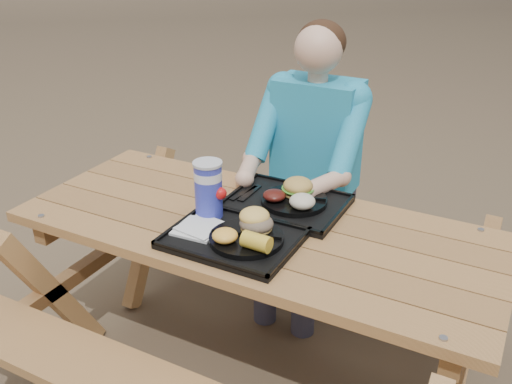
% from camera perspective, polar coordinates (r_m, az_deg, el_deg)
% --- Properties ---
extents(ground, '(60.00, 60.00, 0.00)m').
position_cam_1_polar(ground, '(2.57, -0.00, -17.92)').
color(ground, '#999999').
rests_on(ground, ground).
extents(picnic_table, '(1.80, 1.49, 0.75)m').
position_cam_1_polar(picnic_table, '(2.33, -0.00, -11.24)').
color(picnic_table, '#999999').
rests_on(picnic_table, ground).
extents(tray_near, '(0.45, 0.35, 0.02)m').
position_cam_1_polar(tray_near, '(2.01, -2.27, -4.71)').
color(tray_near, black).
rests_on(tray_near, picnic_table).
extents(tray_far, '(0.45, 0.35, 0.02)m').
position_cam_1_polar(tray_far, '(2.25, 3.01, -1.24)').
color(tray_far, black).
rests_on(tray_far, picnic_table).
extents(plate_near, '(0.26, 0.26, 0.02)m').
position_cam_1_polar(plate_near, '(1.97, -0.96, -4.66)').
color(plate_near, black).
rests_on(plate_near, tray_near).
extents(plate_far, '(0.26, 0.26, 0.02)m').
position_cam_1_polar(plate_far, '(2.23, 3.83, -0.85)').
color(plate_far, black).
rests_on(plate_far, tray_far).
extents(napkin_stack, '(0.16, 0.16, 0.02)m').
position_cam_1_polar(napkin_stack, '(2.05, -5.83, -3.59)').
color(napkin_stack, silver).
rests_on(napkin_stack, tray_near).
extents(soda_cup, '(0.10, 0.10, 0.21)m').
position_cam_1_polar(soda_cup, '(2.10, -4.77, 0.15)').
color(soda_cup, '#151FA4').
rests_on(soda_cup, tray_near).
extents(condiment_bbq, '(0.05, 0.05, 0.03)m').
position_cam_1_polar(condiment_bbq, '(2.09, -0.92, -2.64)').
color(condiment_bbq, black).
rests_on(condiment_bbq, tray_near).
extents(condiment_mustard, '(0.04, 0.04, 0.03)m').
position_cam_1_polar(condiment_mustard, '(2.07, 0.86, -2.91)').
color(condiment_mustard, yellow).
rests_on(condiment_mustard, tray_near).
extents(sandwich, '(0.11, 0.11, 0.12)m').
position_cam_1_polar(sandwich, '(1.98, 0.04, -2.28)').
color(sandwich, '#F4BF56').
rests_on(sandwich, plate_near).
extents(mac_cheese, '(0.09, 0.09, 0.04)m').
position_cam_1_polar(mac_cheese, '(1.93, -3.12, -4.37)').
color(mac_cheese, '#FFBF43').
rests_on(mac_cheese, plate_near).
extents(corn_cob, '(0.10, 0.10, 0.06)m').
position_cam_1_polar(corn_cob, '(1.88, 0.05, -5.00)').
color(corn_cob, yellow).
rests_on(corn_cob, plate_near).
extents(cutlery_far, '(0.03, 0.16, 0.01)m').
position_cam_1_polar(cutlery_far, '(2.30, -0.64, -0.11)').
color(cutlery_far, black).
rests_on(cutlery_far, tray_far).
extents(burger, '(0.12, 0.12, 0.11)m').
position_cam_1_polar(burger, '(2.24, 4.24, 1.00)').
color(burger, '#C09443').
rests_on(burger, plate_far).
extents(baked_beans, '(0.09, 0.09, 0.04)m').
position_cam_1_polar(baked_beans, '(2.20, 1.84, -0.34)').
color(baked_beans, '#4A140E').
rests_on(baked_beans, plate_far).
extents(potato_salad, '(0.10, 0.10, 0.05)m').
position_cam_1_polar(potato_salad, '(2.15, 4.65, -0.93)').
color(potato_salad, beige).
rests_on(potato_salad, plate_far).
extents(diner, '(0.48, 0.84, 1.28)m').
position_cam_1_polar(diner, '(2.73, 5.71, 1.02)').
color(diner, '#1AB7AE').
rests_on(diner, ground).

